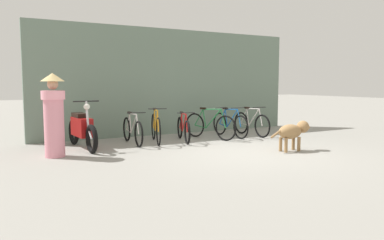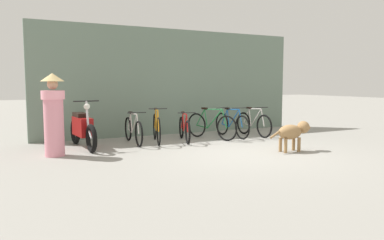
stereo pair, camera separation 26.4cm
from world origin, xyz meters
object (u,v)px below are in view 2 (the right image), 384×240
(bicycle_1, at_px, (157,128))
(bicycle_2, at_px, (184,129))
(stray_dog, at_px, (293,132))
(bicycle_0, at_px, (133,130))
(bicycle_4, at_px, (232,125))
(bicycle_3, at_px, (211,126))
(person_in_robes, at_px, (54,113))
(bicycle_5, at_px, (253,124))
(motorcycle, at_px, (83,129))

(bicycle_1, relative_size, bicycle_2, 1.06)
(stray_dog, bearing_deg, bicycle_0, 139.06)
(bicycle_2, relative_size, bicycle_4, 0.95)
(bicycle_1, xyz_separation_m, bicycle_2, (0.74, -0.12, -0.05))
(bicycle_3, relative_size, stray_dog, 1.51)
(bicycle_1, height_order, person_in_robes, person_in_robes)
(bicycle_5, bearing_deg, bicycle_4, -101.23)
(bicycle_2, height_order, stray_dog, bicycle_2)
(bicycle_1, bearing_deg, bicycle_4, 105.23)
(bicycle_2, distance_m, motorcycle, 2.61)
(person_in_robes, bearing_deg, bicycle_2, 153.20)
(bicycle_2, bearing_deg, motorcycle, -76.25)
(bicycle_3, relative_size, bicycle_4, 1.01)
(bicycle_1, distance_m, person_in_robes, 2.72)
(bicycle_0, height_order, bicycle_5, bicycle_5)
(bicycle_1, bearing_deg, bicycle_2, 97.13)
(bicycle_1, xyz_separation_m, person_in_robes, (-2.58, -0.69, 0.54))
(bicycle_3, xyz_separation_m, bicycle_5, (1.38, -0.06, -0.01))
(bicycle_4, bearing_deg, motorcycle, -91.84)
(bicycle_2, bearing_deg, bicycle_5, 105.58)
(stray_dog, bearing_deg, bicycle_2, 123.93)
(bicycle_5, bearing_deg, bicycle_0, -95.17)
(bicycle_4, bearing_deg, bicycle_2, -88.15)
(motorcycle, relative_size, stray_dog, 1.82)
(bicycle_4, xyz_separation_m, bicycle_5, (0.67, -0.12, -0.00))
(bicycle_3, distance_m, stray_dog, 2.56)
(bicycle_1, relative_size, stray_dog, 1.51)
(bicycle_2, xyz_separation_m, bicycle_5, (2.21, -0.04, 0.03))
(bicycle_4, bearing_deg, bicycle_5, 78.74)
(motorcycle, bearing_deg, person_in_robes, -49.51)
(bicycle_0, height_order, bicycle_1, bicycle_1)
(bicycle_3, bearing_deg, bicycle_0, -114.11)
(bicycle_0, xyz_separation_m, bicycle_1, (0.60, -0.09, 0.04))
(bicycle_3, height_order, person_in_robes, person_in_robes)
(bicycle_2, height_order, bicycle_3, bicycle_3)
(bicycle_0, bearing_deg, person_in_robes, -64.57)
(motorcycle, bearing_deg, bicycle_5, 83.72)
(bicycle_4, bearing_deg, bicycle_0, -93.76)
(bicycle_0, distance_m, bicycle_3, 2.17)
(bicycle_3, bearing_deg, motorcycle, -110.88)
(bicycle_5, bearing_deg, bicycle_1, -94.16)
(stray_dog, relative_size, person_in_robes, 0.64)
(bicycle_0, xyz_separation_m, bicycle_2, (1.34, -0.21, -0.02))
(bicycle_0, bearing_deg, bicycle_5, 89.64)
(bicycle_1, relative_size, person_in_robes, 0.97)
(stray_dog, distance_m, person_in_robes, 5.21)
(bicycle_3, relative_size, person_in_robes, 0.97)
(bicycle_0, xyz_separation_m, person_in_robes, (-1.98, -0.79, 0.57))
(bicycle_1, relative_size, bicycle_5, 1.04)
(bicycle_2, relative_size, person_in_robes, 0.92)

